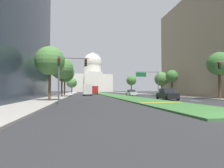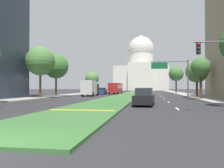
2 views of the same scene
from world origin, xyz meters
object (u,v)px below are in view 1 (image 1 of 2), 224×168
sedan_lead_stopped (167,95)px  sedan_midblock (131,93)px  capitol_building (93,76)px  street_tree_left_far (65,73)px  traffic_light_near_left (67,69)px  street_tree_right_near (219,64)px  street_tree_left_near (50,61)px  box_truck_delivery (87,90)px  street_tree_left_mid (62,68)px  street_tree_right_distant (131,80)px  sedan_distant (87,92)px  street_tree_right_far (162,79)px  city_bus (94,89)px  street_tree_right_mid (172,76)px  street_tree_left_distant (72,83)px  overhead_guide_sign (149,78)px

sedan_lead_stopped → sedan_midblock: sedan_lead_stopped is taller
capitol_building → street_tree_left_far: size_ratio=4.03×
traffic_light_near_left → street_tree_right_near: size_ratio=0.68×
street_tree_left_near → box_truck_delivery: 25.42m
traffic_light_near_left → sedan_lead_stopped: traffic_light_near_left is taller
street_tree_left_mid → street_tree_left_far: street_tree_left_mid is taller
sedan_lead_stopped → box_truck_delivery: 26.28m
traffic_light_near_left → street_tree_right_distant: 58.34m
street_tree_left_far → street_tree_right_distant: 38.14m
street_tree_left_far → sedan_midblock: (17.54, 0.27, -5.12)m
street_tree_left_mid → sedan_distant: 23.24m
street_tree_right_far → street_tree_left_mid: bearing=-165.5°
capitol_building → city_bus: (-4.32, -78.61, -11.18)m
street_tree_left_near → sedan_midblock: (17.47, 20.98, -4.65)m
sedan_lead_stopped → box_truck_delivery: bearing=116.0°
street_tree_left_near → street_tree_right_mid: street_tree_left_near is taller
street_tree_right_near → box_truck_delivery: (-20.27, 24.30, -4.07)m
street_tree_left_near → sedan_distant: size_ratio=1.61×
street_tree_left_distant → box_truck_delivery: size_ratio=1.05×
street_tree_left_distant → sedan_lead_stopped: size_ratio=1.48×
capitol_building → street_tree_right_mid: 107.72m
street_tree_left_distant → street_tree_right_near: bearing=-62.1°
street_tree_left_mid → street_tree_left_near: bearing=-90.0°
capitol_building → street_tree_right_far: size_ratio=5.09×
street_tree_right_far → box_truck_delivery: bearing=169.2°
box_truck_delivery → sedan_lead_stopped: bearing=-64.0°
overhead_guide_sign → sedan_distant: bearing=133.6°
capitol_building → street_tree_right_far: bearing=-82.5°
street_tree_left_mid → street_tree_left_far: bearing=90.7°
street_tree_left_far → sedan_lead_stopped: street_tree_left_far is taller
traffic_light_near_left → capitol_building: bearing=85.3°
overhead_guide_sign → sedan_lead_stopped: 19.12m
traffic_light_near_left → street_tree_left_mid: 18.87m
street_tree_left_mid → street_tree_left_distant: size_ratio=1.27×
street_tree_right_mid → street_tree_left_distant: bearing=125.4°
street_tree_left_far → sedan_midblock: bearing=0.9°
street_tree_left_distant → city_bus: street_tree_left_distant is taller
traffic_light_near_left → street_tree_left_mid: (-2.60, 18.55, 2.35)m
street_tree_left_near → street_tree_left_mid: street_tree_left_mid is taller
street_tree_left_far → street_tree_right_distant: bearing=47.6°
capitol_building → sedan_lead_stopped: (4.32, -119.53, -12.13)m
street_tree_left_near → street_tree_left_far: size_ratio=0.89×
street_tree_right_far → sedan_midblock: bearing=177.5°
sedan_lead_stopped → sedan_distant: (-11.26, 34.79, -0.02)m
street_tree_right_distant → sedan_midblock: street_tree_right_distant is taller
sedan_midblock → capitol_building: bearing=92.6°
traffic_light_near_left → street_tree_left_mid: street_tree_left_mid is taller
street_tree_right_near → street_tree_right_distant: bearing=90.4°
traffic_light_near_left → street_tree_right_mid: street_tree_right_mid is taller
sedan_distant → city_bus: bearing=66.9°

